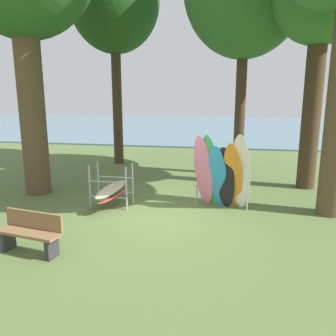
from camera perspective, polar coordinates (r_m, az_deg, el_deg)
ground_plane at (r=8.72m, az=-1.80°, el=-8.86°), size 80.00×80.00×0.00m
lake_water at (r=38.68m, az=8.79°, el=7.34°), size 80.00×36.00×0.10m
tree_far_left_back at (r=16.58m, az=-9.41°, el=26.96°), size 4.13×4.13×9.87m
leaning_board_pile at (r=9.24m, az=9.32°, el=-1.20°), size 1.73×1.02×2.22m
board_storage_rack at (r=9.75m, az=-9.76°, el=-3.85°), size 1.15×2.11×1.25m
park_bench at (r=7.33m, az=-22.87°, el=-10.20°), size 1.45×0.62×0.85m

